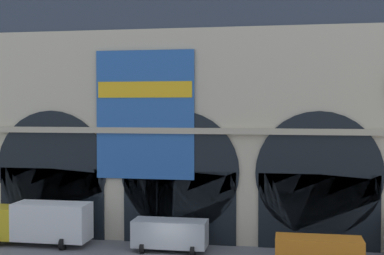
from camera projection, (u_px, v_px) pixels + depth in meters
station_building at (185, 111)px, 41.31m from camera, size 42.14×4.48×20.29m
box_truck_midwest at (41, 222)px, 39.12m from camera, size 7.50×2.91×3.12m
van_center at (170, 234)px, 37.44m from camera, size 5.20×2.48×2.20m
van_mideast at (319, 253)px, 32.45m from camera, size 5.20×2.48×2.20m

